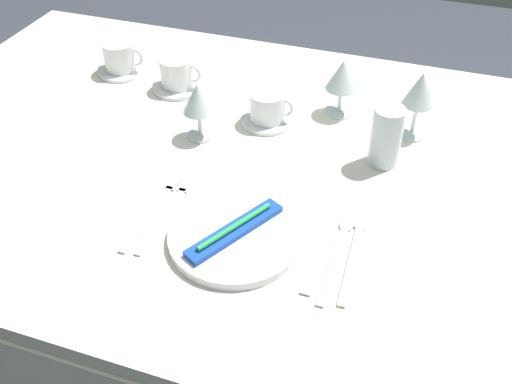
{
  "coord_description": "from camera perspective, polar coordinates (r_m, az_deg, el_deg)",
  "views": [
    {
      "loc": [
        0.3,
        -0.95,
        1.49
      ],
      "look_at": [
        0.02,
        -0.13,
        0.76
      ],
      "focal_mm": 40.62,
      "sensor_mm": 36.0,
      "label": 1
    }
  ],
  "objects": [
    {
      "name": "dinner_plate",
      "position": [
        1.06,
        -2.08,
        -4.41
      ],
      "size": [
        0.25,
        0.25,
        0.02
      ],
      "primitive_type": "cylinder",
      "color": "white",
      "rests_on": "dining_table"
    },
    {
      "name": "coffee_cup_far",
      "position": [
        1.35,
        1.2,
        8.47
      ],
      "size": [
        0.11,
        0.09,
        0.07
      ],
      "color": "white",
      "rests_on": "saucer_far"
    },
    {
      "name": "saucer_left",
      "position": [
        1.62,
        -13.02,
        11.62
      ],
      "size": [
        0.13,
        0.13,
        0.01
      ],
      "primitive_type": "cylinder",
      "color": "white",
      "rests_on": "dining_table"
    },
    {
      "name": "coffee_cup_right",
      "position": [
        1.5,
        -7.75,
        11.62
      ],
      "size": [
        0.11,
        0.08,
        0.07
      ],
      "color": "white",
      "rests_on": "saucer_right"
    },
    {
      "name": "saucer_far",
      "position": [
        1.37,
        1.11,
        7.1
      ],
      "size": [
        0.13,
        0.13,
        0.01
      ],
      "primitive_type": "cylinder",
      "color": "white",
      "rests_on": "dining_table"
    },
    {
      "name": "fork_outer",
      "position": [
        1.13,
        -8.7,
        -1.89
      ],
      "size": [
        0.02,
        0.23,
        0.0
      ],
      "color": "beige",
      "rests_on": "dining_table"
    },
    {
      "name": "wine_glass_centre",
      "position": [
        1.33,
        15.83,
        9.41
      ],
      "size": [
        0.07,
        0.07,
        0.16
      ],
      "color": "silver",
      "rests_on": "dining_table"
    },
    {
      "name": "drink_tumbler",
      "position": [
        1.24,
        12.63,
        5.01
      ],
      "size": [
        0.07,
        0.07,
        0.13
      ],
      "color": "silver",
      "rests_on": "dining_table"
    },
    {
      "name": "toothbrush_package",
      "position": [
        1.05,
        -2.1,
        -3.76
      ],
      "size": [
        0.13,
        0.2,
        0.02
      ],
      "color": "blue",
      "rests_on": "dinner_plate"
    },
    {
      "name": "wine_glass_left",
      "position": [
        1.28,
        -5.73,
        8.97
      ],
      "size": [
        0.07,
        0.07,
        0.14
      ],
      "color": "silver",
      "rests_on": "dining_table"
    },
    {
      "name": "spoon_dessert",
      "position": [
        1.06,
        9.71,
        -5.42
      ],
      "size": [
        0.03,
        0.23,
        0.01
      ],
      "color": "beige",
      "rests_on": "dining_table"
    },
    {
      "name": "ground_plane",
      "position": [
        1.8,
        0.58,
        -16.13
      ],
      "size": [
        6.0,
        6.0,
        0.0
      ],
      "primitive_type": "plane",
      "color": "#383D47"
    },
    {
      "name": "dining_table",
      "position": [
        1.3,
        0.77,
        0.22
      ],
      "size": [
        1.8,
        1.11,
        0.74
      ],
      "color": "silver",
      "rests_on": "ground"
    },
    {
      "name": "wine_glass_right",
      "position": [
        1.38,
        8.49,
        11.1
      ],
      "size": [
        0.08,
        0.08,
        0.14
      ],
      "color": "silver",
      "rests_on": "dining_table"
    },
    {
      "name": "saucer_right",
      "position": [
        1.52,
        -7.67,
        10.24
      ],
      "size": [
        0.13,
        0.13,
        0.01
      ],
      "primitive_type": "cylinder",
      "color": "white",
      "rests_on": "dining_table"
    },
    {
      "name": "coffee_cup_left",
      "position": [
        1.6,
        -13.19,
        12.93
      ],
      "size": [
        0.11,
        0.09,
        0.07
      ],
      "color": "white",
      "rests_on": "saucer_left"
    },
    {
      "name": "spoon_soup",
      "position": [
        1.06,
        8.13,
        -5.51
      ],
      "size": [
        0.03,
        0.23,
        0.01
      ],
      "color": "beige",
      "rests_on": "dining_table"
    },
    {
      "name": "fork_inner",
      "position": [
        1.14,
        -10.03,
        -1.68
      ],
      "size": [
        0.02,
        0.23,
        0.0
      ],
      "color": "beige",
      "rests_on": "dining_table"
    },
    {
      "name": "dinner_knife",
      "position": [
        1.05,
        6.36,
        -5.92
      ],
      "size": [
        0.02,
        0.22,
        0.0
      ],
      "color": "beige",
      "rests_on": "dining_table"
    }
  ]
}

